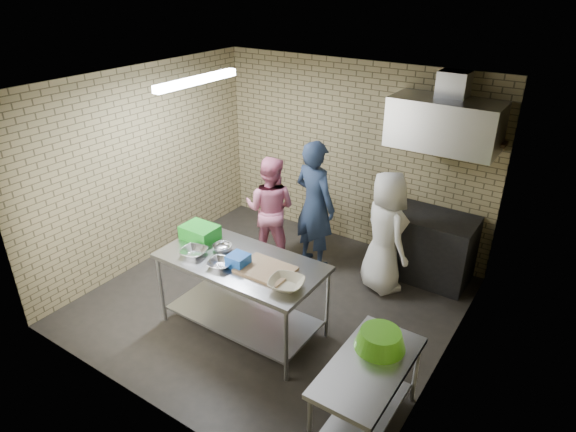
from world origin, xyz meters
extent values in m
plane|color=black|center=(0.00, 0.00, 0.00)|extent=(4.20, 4.20, 0.00)
plane|color=black|center=(0.00, 0.00, 2.70)|extent=(4.20, 4.20, 0.00)
cube|color=#96895E|center=(0.00, 2.00, 1.35)|extent=(4.20, 0.06, 2.70)
cube|color=#96895E|center=(0.00, -2.00, 1.35)|extent=(4.20, 0.06, 2.70)
cube|color=#96895E|center=(-2.10, 0.00, 1.35)|extent=(0.06, 4.00, 2.70)
cube|color=#96895E|center=(2.10, 0.00, 1.35)|extent=(0.06, 4.00, 2.70)
cube|color=#A9ABB0|center=(0.02, -0.60, 0.46)|extent=(1.84, 0.92, 0.92)
cube|color=silver|center=(1.80, -1.10, 0.38)|extent=(0.60, 1.20, 0.75)
cube|color=black|center=(1.35, 1.65, 0.45)|extent=(1.20, 0.70, 0.90)
cube|color=silver|center=(1.35, 1.70, 2.10)|extent=(1.30, 0.60, 0.60)
cube|color=#A5A8AD|center=(1.35, 1.85, 2.55)|extent=(0.35, 0.30, 0.30)
cube|color=#3F2B19|center=(1.65, 1.89, 1.92)|extent=(0.80, 0.20, 0.04)
cube|color=white|center=(-1.00, 0.00, 2.64)|extent=(0.10, 1.25, 0.08)
cube|color=green|center=(-0.68, -0.48, 1.00)|extent=(0.41, 0.31, 0.16)
cube|color=blue|center=(0.07, -0.70, 0.99)|extent=(0.20, 0.20, 0.13)
cube|color=tan|center=(0.37, -0.62, 0.94)|extent=(0.56, 0.43, 0.03)
imported|color=silver|center=(-0.48, -0.80, 0.96)|extent=(0.34, 0.34, 0.07)
imported|color=silver|center=(-0.28, -0.55, 0.96)|extent=(0.26, 0.26, 0.07)
imported|color=silver|center=(-0.08, -0.82, 0.95)|extent=(0.32, 0.32, 0.07)
imported|color=beige|center=(0.72, -0.75, 0.96)|extent=(0.42, 0.42, 0.09)
cylinder|color=#B22619|center=(1.40, 1.89, 2.03)|extent=(0.07, 0.07, 0.18)
cylinder|color=green|center=(1.80, 1.89, 2.02)|extent=(0.06, 0.06, 0.15)
imported|color=#151D34|center=(-0.05, 1.08, 0.91)|extent=(0.74, 0.57, 1.81)
imported|color=pink|center=(-0.66, 0.89, 0.76)|extent=(0.87, 0.76, 1.53)
imported|color=white|center=(0.99, 1.07, 0.80)|extent=(0.94, 0.88, 1.61)
camera|label=1|loc=(3.00, -4.14, 3.76)|focal=30.85mm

